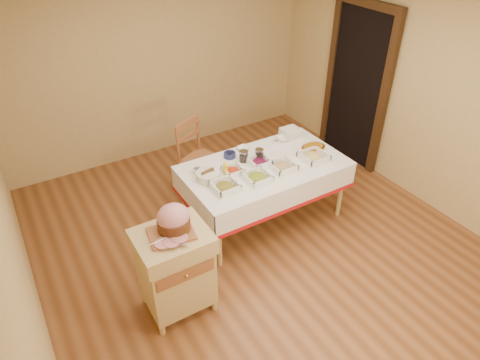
% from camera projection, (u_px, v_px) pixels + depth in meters
% --- Properties ---
extents(room_shell, '(5.00, 5.00, 5.00)m').
position_uv_depth(room_shell, '(258.00, 140.00, 4.11)').
color(room_shell, brown).
rests_on(room_shell, ground).
extents(doorway, '(0.09, 1.10, 2.20)m').
position_uv_depth(doorway, '(357.00, 84.00, 5.80)').
color(doorway, black).
rests_on(doorway, ground).
extents(dining_table, '(1.82, 1.02, 0.76)m').
position_uv_depth(dining_table, '(264.00, 177.00, 4.85)').
color(dining_table, tan).
rests_on(dining_table, ground).
extents(butcher_cart, '(0.63, 0.54, 0.89)m').
position_uv_depth(butcher_cart, '(175.00, 267.00, 3.82)').
color(butcher_cart, tan).
rests_on(butcher_cart, ground).
extents(dining_chair, '(0.59, 0.58, 1.01)m').
position_uv_depth(dining_chair, '(199.00, 158.00, 5.34)').
color(dining_chair, '#975931').
rests_on(dining_chair, ground).
extents(ham_on_board, '(0.40, 0.38, 0.26)m').
position_uv_depth(ham_on_board, '(173.00, 221.00, 3.57)').
color(ham_on_board, '#975931').
rests_on(ham_on_board, butcher_cart).
extents(serving_dish_a, '(0.26, 0.26, 0.11)m').
position_uv_depth(serving_dish_a, '(225.00, 187.00, 4.35)').
color(serving_dish_a, white).
rests_on(serving_dish_a, dining_table).
extents(serving_dish_b, '(0.26, 0.26, 0.10)m').
position_uv_depth(serving_dish_b, '(257.00, 177.00, 4.50)').
color(serving_dish_b, white).
rests_on(serving_dish_b, dining_table).
extents(serving_dish_c, '(0.26, 0.26, 0.10)m').
position_uv_depth(serving_dish_c, '(283.00, 166.00, 4.67)').
color(serving_dish_c, white).
rests_on(serving_dish_c, dining_table).
extents(serving_dish_d, '(0.28, 0.28, 0.11)m').
position_uv_depth(serving_dish_d, '(314.00, 157.00, 4.84)').
color(serving_dish_d, white).
rests_on(serving_dish_d, dining_table).
extents(serving_dish_e, '(0.21, 0.20, 0.09)m').
position_uv_depth(serving_dish_e, '(233.00, 170.00, 4.61)').
color(serving_dish_e, white).
rests_on(serving_dish_e, dining_table).
extents(serving_dish_f, '(0.23, 0.22, 0.11)m').
position_uv_depth(serving_dish_f, '(259.00, 162.00, 4.75)').
color(serving_dish_f, white).
rests_on(serving_dish_f, dining_table).
extents(small_bowl_left, '(0.11, 0.11, 0.05)m').
position_uv_depth(small_bowl_left, '(198.00, 170.00, 4.61)').
color(small_bowl_left, white).
rests_on(small_bowl_left, dining_table).
extents(small_bowl_mid, '(0.14, 0.14, 0.06)m').
position_uv_depth(small_bowl_mid, '(230.00, 155.00, 4.88)').
color(small_bowl_mid, navy).
rests_on(small_bowl_mid, dining_table).
extents(small_bowl_right, '(0.10, 0.10, 0.05)m').
position_uv_depth(small_bowl_right, '(276.00, 142.00, 5.13)').
color(small_bowl_right, white).
rests_on(small_bowl_right, dining_table).
extents(bowl_white_imported, '(0.15, 0.15, 0.03)m').
position_uv_depth(bowl_white_imported, '(243.00, 148.00, 5.03)').
color(bowl_white_imported, white).
rests_on(bowl_white_imported, dining_table).
extents(bowl_small_imported, '(0.19, 0.19, 0.05)m').
position_uv_depth(bowl_small_imported, '(283.00, 139.00, 5.21)').
color(bowl_small_imported, white).
rests_on(bowl_small_imported, dining_table).
extents(preserve_jar_left, '(0.10, 0.10, 0.13)m').
position_uv_depth(preserve_jar_left, '(244.00, 157.00, 4.79)').
color(preserve_jar_left, silver).
rests_on(preserve_jar_left, dining_table).
extents(preserve_jar_right, '(0.10, 0.10, 0.13)m').
position_uv_depth(preserve_jar_right, '(259.00, 155.00, 4.83)').
color(preserve_jar_right, silver).
rests_on(preserve_jar_right, dining_table).
extents(mustard_bottle, '(0.05, 0.05, 0.17)m').
position_uv_depth(mustard_bottle, '(225.00, 169.00, 4.56)').
color(mustard_bottle, yellow).
rests_on(mustard_bottle, dining_table).
extents(bread_basket, '(0.25, 0.25, 0.11)m').
position_uv_depth(bread_basket, '(208.00, 176.00, 4.49)').
color(bread_basket, silver).
rests_on(bread_basket, dining_table).
extents(plate_stack, '(0.22, 0.22, 0.09)m').
position_uv_depth(plate_stack, '(291.00, 132.00, 5.29)').
color(plate_stack, white).
rests_on(plate_stack, dining_table).
extents(brass_platter, '(0.31, 0.22, 0.04)m').
position_uv_depth(brass_platter, '(313.00, 147.00, 5.05)').
color(brass_platter, gold).
rests_on(brass_platter, dining_table).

